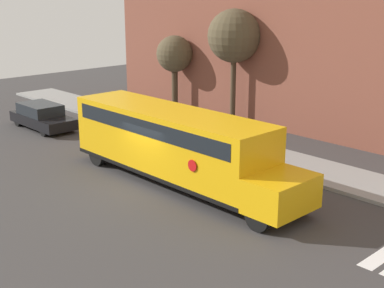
# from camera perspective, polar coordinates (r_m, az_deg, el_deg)

# --- Properties ---
(ground_plane) EXTENTS (60.00, 60.00, 0.00)m
(ground_plane) POSITION_cam_1_polar(r_m,az_deg,el_deg) (22.07, -4.97, -4.45)
(ground_plane) COLOR #3A3838
(sidewalk_strip) EXTENTS (44.00, 3.00, 0.15)m
(sidewalk_strip) POSITION_cam_1_polar(r_m,az_deg,el_deg) (26.34, 6.15, -0.85)
(sidewalk_strip) COLOR gray
(sidewalk_strip) RESTS_ON ground
(building_backdrop) EXTENTS (32.00, 4.00, 12.61)m
(building_backdrop) POSITION_cam_1_polar(r_m,az_deg,el_deg) (30.47, 14.73, 12.97)
(building_backdrop) COLOR brown
(building_backdrop) RESTS_ON ground
(school_bus) EXTENTS (11.61, 2.57, 3.03)m
(school_bus) POSITION_cam_1_polar(r_m,az_deg,el_deg) (21.84, -1.83, 0.23)
(school_bus) COLOR #EAA80F
(school_bus) RESTS_ON ground
(parked_car) EXTENTS (4.70, 1.86, 1.42)m
(parked_car) POSITION_cam_1_polar(r_m,az_deg,el_deg) (31.97, -15.68, 2.86)
(parked_car) COLOR black
(parked_car) RESTS_ON ground
(tree_near_sidewalk) EXTENTS (2.34, 2.34, 4.91)m
(tree_near_sidewalk) POSITION_cam_1_polar(r_m,az_deg,el_deg) (34.86, -1.88, 9.47)
(tree_near_sidewalk) COLOR #423323
(tree_near_sidewalk) RESTS_ON ground
(tree_far_sidewalk) EXTENTS (3.07, 3.07, 6.71)m
(tree_far_sidewalk) POSITION_cam_1_polar(r_m,az_deg,el_deg) (31.23, 4.52, 11.35)
(tree_far_sidewalk) COLOR #423323
(tree_far_sidewalk) RESTS_ON ground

